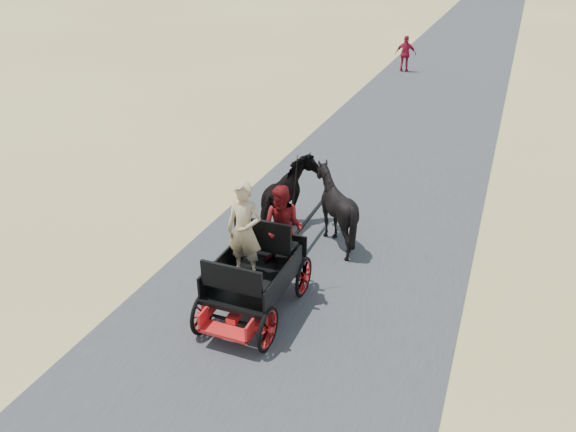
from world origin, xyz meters
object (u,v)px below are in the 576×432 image
at_px(carriage, 255,294).
at_px(pedestrian, 406,54).
at_px(horse_left, 288,200).
at_px(horse_right, 335,207).

xyz_separation_m(carriage, pedestrian, (-1.37, 20.51, 0.50)).
bearing_deg(horse_left, carriage, 100.39).
bearing_deg(carriage, horse_left, 100.39).
height_order(carriage, horse_left, horse_left).
relative_size(carriage, pedestrian, 1.39).
height_order(carriage, pedestrian, pedestrian).
relative_size(horse_right, pedestrian, 0.98).
bearing_deg(carriage, horse_right, 79.61).
xyz_separation_m(carriage, horse_right, (0.55, 3.00, 0.49)).
bearing_deg(horse_right, pedestrian, -83.75).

